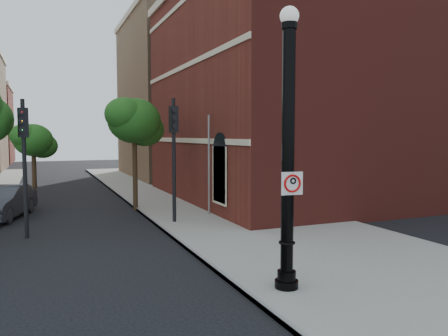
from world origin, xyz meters
name	(u,v)px	position (x,y,z in m)	size (l,w,h in m)	color
ground	(164,313)	(0.00, 0.00, 0.00)	(120.00, 120.00, 0.00)	black
sidewalk_right	(232,213)	(6.00, 10.00, 0.06)	(8.00, 60.00, 0.12)	gray
curb_edge	(150,219)	(2.05, 10.00, 0.07)	(0.10, 60.00, 0.14)	gray
brick_wall_building	(350,96)	(16.00, 14.00, 6.26)	(22.30, 16.30, 12.50)	maroon
bg_building_tan_b	(243,102)	(16.00, 30.00, 7.00)	(22.00, 14.00, 14.00)	#9A7554
lamppost	(288,164)	(3.04, 0.04, 3.11)	(0.57, 0.57, 6.74)	black
no_parking_sign	(292,183)	(3.06, -0.13, 2.66)	(0.54, 0.10, 0.54)	white
parked_car	(4,202)	(-3.97, 13.15, 0.75)	(1.58, 4.53, 1.49)	#323237
traffic_signal_left	(24,145)	(-2.90, 8.57, 3.42)	(0.38, 0.44, 5.08)	black
traffic_signal_right	(174,140)	(2.82, 8.85, 3.59)	(0.34, 0.44, 5.33)	black
utility_pole	(209,166)	(4.80, 9.94, 2.35)	(0.09, 0.09, 4.70)	#999999
street_tree_b	(34,141)	(-2.68, 16.99, 3.46)	(2.44, 2.20, 4.39)	#2F2213
street_tree_c	(135,122)	(2.03, 13.05, 4.44)	(3.12, 2.82, 5.62)	#2F2213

